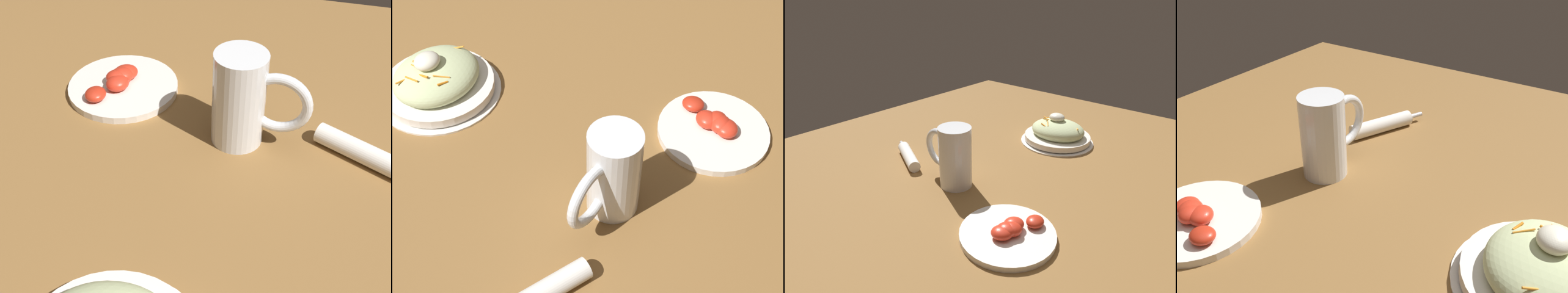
% 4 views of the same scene
% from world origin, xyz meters
% --- Properties ---
extents(ground_plane, '(1.43, 1.43, 0.00)m').
position_xyz_m(ground_plane, '(0.00, 0.00, 0.00)').
color(ground_plane, olive).
extents(salad_plate, '(0.23, 0.23, 0.10)m').
position_xyz_m(salad_plate, '(0.02, -0.23, 0.03)').
color(salad_plate, white).
rests_on(salad_plate, ground_plane).
extents(beer_mug, '(0.16, 0.08, 0.16)m').
position_xyz_m(beer_mug, '(0.08, 0.18, 0.07)').
color(beer_mug, white).
rests_on(beer_mug, ground_plane).
extents(napkin_roll, '(0.17, 0.10, 0.03)m').
position_xyz_m(napkin_roll, '(0.27, 0.18, 0.02)').
color(napkin_roll, white).
rests_on(napkin_roll, ground_plane).
extents(tomato_plate, '(0.20, 0.20, 0.04)m').
position_xyz_m(tomato_plate, '(-0.16, 0.26, 0.01)').
color(tomato_plate, white).
rests_on(tomato_plate, ground_plane).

